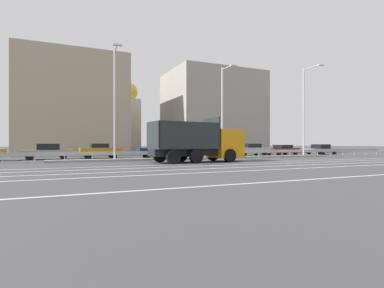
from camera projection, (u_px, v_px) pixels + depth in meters
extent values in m
plane|color=#424244|center=(227.00, 160.00, 25.74)|extent=(320.00, 320.00, 0.00)
cube|color=silver|center=(207.00, 164.00, 21.58)|extent=(51.81, 0.16, 0.01)
cube|color=silver|center=(220.00, 165.00, 19.83)|extent=(51.81, 0.16, 0.01)
cube|color=silver|center=(237.00, 168.00, 17.96)|extent=(51.81, 0.16, 0.01)
cube|color=silver|center=(257.00, 170.00, 16.15)|extent=(51.81, 0.16, 0.01)
cube|color=silver|center=(321.00, 179.00, 12.24)|extent=(51.81, 0.16, 0.01)
cube|color=gray|center=(211.00, 158.00, 28.46)|extent=(28.49, 1.10, 0.18)
cube|color=#9EA0A5|center=(206.00, 152.00, 29.46)|extent=(51.81, 0.04, 0.32)
cylinder|color=#ADADB2|center=(3.00, 159.00, 22.47)|extent=(0.09, 0.09, 0.62)
cylinder|color=#ADADB2|center=(35.00, 158.00, 23.34)|extent=(0.09, 0.09, 0.62)
cylinder|color=#ADADB2|center=(65.00, 158.00, 24.22)|extent=(0.09, 0.09, 0.62)
cylinder|color=#ADADB2|center=(92.00, 157.00, 25.09)|extent=(0.09, 0.09, 0.62)
cylinder|color=#ADADB2|center=(118.00, 157.00, 25.96)|extent=(0.09, 0.09, 0.62)
cylinder|color=#ADADB2|center=(142.00, 156.00, 26.84)|extent=(0.09, 0.09, 0.62)
cylinder|color=#ADADB2|center=(165.00, 156.00, 27.71)|extent=(0.09, 0.09, 0.62)
cylinder|color=#ADADB2|center=(186.00, 156.00, 28.59)|extent=(0.09, 0.09, 0.62)
cylinder|color=#ADADB2|center=(206.00, 155.00, 29.46)|extent=(0.09, 0.09, 0.62)
cylinder|color=#ADADB2|center=(224.00, 155.00, 30.33)|extent=(0.09, 0.09, 0.62)
cylinder|color=#ADADB2|center=(242.00, 155.00, 31.21)|extent=(0.09, 0.09, 0.62)
cylinder|color=#ADADB2|center=(259.00, 154.00, 32.08)|extent=(0.09, 0.09, 0.62)
cylinder|color=#ADADB2|center=(275.00, 154.00, 32.96)|extent=(0.09, 0.09, 0.62)
cylinder|color=#ADADB2|center=(290.00, 154.00, 33.83)|extent=(0.09, 0.09, 0.62)
cylinder|color=#ADADB2|center=(304.00, 153.00, 34.71)|extent=(0.09, 0.09, 0.62)
cylinder|color=#ADADB2|center=(318.00, 153.00, 35.58)|extent=(0.09, 0.09, 0.62)
cylinder|color=#ADADB2|center=(331.00, 153.00, 36.45)|extent=(0.09, 0.09, 0.62)
cylinder|color=#ADADB2|center=(343.00, 153.00, 37.33)|extent=(0.09, 0.09, 0.62)
cylinder|color=#ADADB2|center=(355.00, 153.00, 38.20)|extent=(0.09, 0.09, 0.62)
cylinder|color=#ADADB2|center=(366.00, 152.00, 39.08)|extent=(0.09, 0.09, 0.62)
cylinder|color=#ADADB2|center=(377.00, 152.00, 39.95)|extent=(0.09, 0.09, 0.62)
cube|color=orange|center=(224.00, 144.00, 24.51)|extent=(2.47, 2.64, 2.28)
cube|color=black|center=(235.00, 139.00, 25.07)|extent=(0.22, 2.10, 0.85)
cube|color=black|center=(236.00, 155.00, 25.09)|extent=(0.31, 2.40, 0.24)
cube|color=black|center=(184.00, 152.00, 22.67)|extent=(5.36, 1.81, 0.53)
cube|color=#232828|center=(184.00, 148.00, 22.67)|extent=(5.24, 2.80, 0.12)
cube|color=#232828|center=(177.00, 135.00, 23.65)|extent=(5.04, 0.55, 1.87)
cube|color=#232828|center=(191.00, 135.00, 21.69)|extent=(5.04, 0.55, 1.87)
cube|color=#232828|center=(211.00, 132.00, 23.88)|extent=(0.31, 2.35, 2.34)
cube|color=#232828|center=(153.00, 134.00, 21.46)|extent=(0.31, 2.35, 1.87)
cylinder|color=black|center=(213.00, 155.00, 25.39)|extent=(1.06, 0.41, 1.04)
cylinder|color=black|center=(230.00, 156.00, 23.30)|extent=(1.06, 0.41, 1.04)
cylinder|color=black|center=(181.00, 155.00, 23.91)|extent=(1.06, 0.41, 1.04)
cylinder|color=black|center=(196.00, 156.00, 21.82)|extent=(1.06, 0.41, 1.04)
cylinder|color=black|center=(160.00, 156.00, 23.01)|extent=(1.06, 0.41, 1.04)
cylinder|color=black|center=(173.00, 157.00, 20.92)|extent=(1.06, 0.41, 1.04)
cylinder|color=white|center=(202.00, 157.00, 28.06)|extent=(0.16, 0.16, 0.31)
cylinder|color=black|center=(202.00, 154.00, 28.06)|extent=(0.16, 0.16, 0.31)
cylinder|color=white|center=(202.00, 151.00, 28.06)|extent=(0.16, 0.16, 0.31)
cylinder|color=black|center=(202.00, 148.00, 28.06)|extent=(0.16, 0.16, 0.31)
cylinder|color=white|center=(202.00, 144.00, 28.06)|extent=(0.16, 0.16, 0.31)
cylinder|color=#1E4CB2|center=(202.00, 139.00, 28.06)|extent=(0.67, 0.03, 0.67)
cylinder|color=white|center=(202.00, 139.00, 28.06)|extent=(0.72, 0.02, 0.72)
cylinder|color=#ADADB2|center=(115.00, 106.00, 24.70)|extent=(0.18, 0.18, 9.18)
cylinder|color=#ADADB2|center=(116.00, 48.00, 23.69)|extent=(0.26, 2.15, 0.10)
cube|color=silver|center=(118.00, 45.00, 22.68)|extent=(0.71, 0.25, 0.12)
cylinder|color=#ADADB2|center=(222.00, 113.00, 29.16)|extent=(0.18, 0.18, 8.85)
cylinder|color=#ADADB2|center=(228.00, 67.00, 28.32)|extent=(0.21, 1.90, 0.10)
cube|color=silver|center=(234.00, 66.00, 27.47)|extent=(0.71, 0.24, 0.12)
cylinder|color=#ADADB2|center=(304.00, 113.00, 33.34)|extent=(0.18, 0.18, 9.82)
cylinder|color=#ADADB2|center=(312.00, 67.00, 32.16)|extent=(0.21, 2.54, 0.10)
cube|color=silver|center=(321.00, 65.00, 30.98)|extent=(0.71, 0.23, 0.12)
cube|color=gray|center=(47.00, 153.00, 27.26)|extent=(4.45, 1.91, 0.58)
cube|color=black|center=(49.00, 147.00, 27.31)|extent=(1.88, 1.64, 0.57)
cylinder|color=black|center=(29.00, 157.00, 25.92)|extent=(0.60, 0.21, 0.60)
cylinder|color=black|center=(31.00, 156.00, 27.52)|extent=(0.60, 0.21, 0.60)
cylinder|color=black|center=(63.00, 156.00, 27.00)|extent=(0.60, 0.21, 0.60)
cylinder|color=black|center=(63.00, 156.00, 28.60)|extent=(0.60, 0.21, 0.60)
cube|color=#B27A14|center=(100.00, 152.00, 29.35)|extent=(3.88, 1.98, 0.75)
cube|color=black|center=(99.00, 146.00, 29.30)|extent=(1.65, 1.70, 0.41)
cylinder|color=black|center=(111.00, 155.00, 30.67)|extent=(0.60, 0.21, 0.60)
cylinder|color=black|center=(114.00, 155.00, 29.05)|extent=(0.60, 0.21, 0.60)
cylinder|color=black|center=(87.00, 155.00, 29.65)|extent=(0.60, 0.21, 0.60)
cylinder|color=black|center=(89.00, 156.00, 28.03)|extent=(0.60, 0.21, 0.60)
cube|color=navy|center=(160.00, 151.00, 31.58)|extent=(4.75, 1.78, 0.73)
cube|color=black|center=(159.00, 146.00, 31.52)|extent=(2.01, 1.51, 0.39)
cylinder|color=black|center=(171.00, 154.00, 32.86)|extent=(0.61, 0.22, 0.60)
cylinder|color=black|center=(175.00, 155.00, 31.41)|extent=(0.61, 0.22, 0.60)
cylinder|color=black|center=(145.00, 154.00, 31.74)|extent=(0.61, 0.22, 0.60)
cylinder|color=black|center=(148.00, 155.00, 30.29)|extent=(0.61, 0.22, 0.60)
cube|color=navy|center=(205.00, 152.00, 33.95)|extent=(4.72, 2.15, 0.52)
cube|color=black|center=(206.00, 148.00, 34.00)|extent=(2.03, 1.77, 0.39)
cylinder|color=black|center=(196.00, 154.00, 32.61)|extent=(0.61, 0.24, 0.60)
cylinder|color=black|center=(191.00, 154.00, 34.28)|extent=(0.61, 0.24, 0.60)
cylinder|color=black|center=(220.00, 154.00, 33.62)|extent=(0.61, 0.24, 0.60)
cylinder|color=black|center=(213.00, 153.00, 35.29)|extent=(0.61, 0.24, 0.60)
cube|color=#A3A3A8|center=(250.00, 150.00, 35.84)|extent=(4.50, 2.28, 0.68)
cube|color=black|center=(251.00, 146.00, 35.89)|extent=(1.96, 1.85, 0.46)
cylinder|color=black|center=(244.00, 154.00, 34.52)|extent=(0.61, 0.25, 0.60)
cylinder|color=black|center=(237.00, 153.00, 36.26)|extent=(0.61, 0.25, 0.60)
cylinder|color=black|center=(264.00, 153.00, 35.43)|extent=(0.61, 0.25, 0.60)
cylinder|color=black|center=(256.00, 153.00, 37.17)|extent=(0.61, 0.25, 0.60)
cube|color=maroon|center=(282.00, 150.00, 38.56)|extent=(4.79, 2.21, 0.59)
cube|color=black|center=(283.00, 146.00, 38.63)|extent=(2.08, 1.77, 0.42)
cylinder|color=black|center=(279.00, 153.00, 37.10)|extent=(0.61, 0.25, 0.60)
cylinder|color=black|center=(269.00, 153.00, 38.63)|extent=(0.61, 0.25, 0.60)
cylinder|color=black|center=(295.00, 153.00, 38.50)|extent=(0.61, 0.25, 0.60)
cylinder|color=black|center=(285.00, 152.00, 40.02)|extent=(0.61, 0.25, 0.60)
cube|color=gray|center=(321.00, 150.00, 40.74)|extent=(4.62, 2.08, 0.48)
cube|color=black|center=(321.00, 146.00, 40.68)|extent=(1.98, 1.74, 0.59)
cylinder|color=black|center=(323.00, 152.00, 42.17)|extent=(0.61, 0.23, 0.60)
cylinder|color=black|center=(334.00, 152.00, 40.57)|extent=(0.61, 0.23, 0.60)
cylinder|color=black|center=(309.00, 152.00, 40.91)|extent=(0.61, 0.23, 0.60)
cylinder|color=black|center=(320.00, 152.00, 39.31)|extent=(0.61, 0.23, 0.60)
cube|color=tan|center=(73.00, 106.00, 39.51)|extent=(13.25, 9.99, 12.92)
cube|color=gray|center=(212.00, 113.00, 46.55)|extent=(13.49, 10.97, 12.33)
cube|color=silver|center=(128.00, 126.00, 49.03)|extent=(3.60, 3.60, 8.69)
sphere|color=gold|center=(128.00, 92.00, 49.02)|extent=(3.24, 3.24, 3.24)
cone|color=gold|center=(128.00, 80.00, 49.02)|extent=(0.30, 0.30, 1.20)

